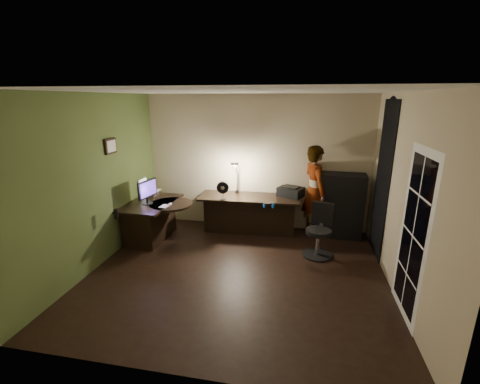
% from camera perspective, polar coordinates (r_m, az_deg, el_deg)
% --- Properties ---
extents(floor, '(4.50, 4.00, 0.01)m').
position_cam_1_polar(floor, '(5.15, -0.56, -14.18)').
color(floor, black).
rests_on(floor, ground).
extents(ceiling, '(4.50, 4.00, 0.01)m').
position_cam_1_polar(ceiling, '(4.44, -0.66, 17.55)').
color(ceiling, silver).
rests_on(ceiling, floor).
extents(wall_back, '(4.50, 0.01, 2.70)m').
position_cam_1_polar(wall_back, '(6.54, 2.87, 5.19)').
color(wall_back, '#BEAE8B').
rests_on(wall_back, floor).
extents(wall_front, '(4.50, 0.01, 2.70)m').
position_cam_1_polar(wall_front, '(2.80, -8.82, -10.58)').
color(wall_front, '#BEAE8B').
rests_on(wall_front, floor).
extents(wall_left, '(0.01, 4.00, 2.70)m').
position_cam_1_polar(wall_left, '(5.51, -24.28, 1.63)').
color(wall_left, '#BEAE8B').
rests_on(wall_left, floor).
extents(wall_right, '(0.01, 4.00, 2.70)m').
position_cam_1_polar(wall_right, '(4.74, 27.23, -0.97)').
color(wall_right, '#BEAE8B').
rests_on(wall_right, floor).
extents(green_wall_overlay, '(0.00, 4.00, 2.70)m').
position_cam_1_polar(green_wall_overlay, '(5.50, -24.16, 1.62)').
color(green_wall_overlay, '#4B5E2C').
rests_on(green_wall_overlay, floor).
extents(arched_doorway, '(0.01, 0.90, 2.60)m').
position_cam_1_polar(arched_doorway, '(5.82, 24.02, 1.87)').
color(arched_doorway, black).
rests_on(arched_doorway, floor).
extents(french_door, '(0.02, 0.92, 2.10)m').
position_cam_1_polar(french_door, '(4.33, 28.42, -6.88)').
color(french_door, white).
rests_on(french_door, floor).
extents(framed_picture, '(0.04, 0.30, 0.25)m').
position_cam_1_polar(framed_picture, '(5.76, -22.06, 7.56)').
color(framed_picture, black).
rests_on(framed_picture, wall_left).
extents(desk_left, '(0.84, 1.31, 0.74)m').
position_cam_1_polar(desk_left, '(6.35, -15.30, -4.93)').
color(desk_left, black).
rests_on(desk_left, floor).
extents(desk_right, '(2.00, 0.75, 0.74)m').
position_cam_1_polar(desk_right, '(6.46, 1.65, -3.97)').
color(desk_right, black).
rests_on(desk_right, floor).
extents(cabinet, '(0.86, 0.47, 1.25)m').
position_cam_1_polar(cabinet, '(6.48, 17.49, -2.29)').
color(cabinet, black).
rests_on(cabinet, floor).
extents(laptop_stand, '(0.24, 0.21, 0.09)m').
position_cam_1_polar(laptop_stand, '(6.71, -15.45, -0.09)').
color(laptop_stand, silver).
rests_on(laptop_stand, desk_left).
extents(laptop, '(0.35, 0.32, 0.24)m').
position_cam_1_polar(laptop, '(6.67, -15.55, 1.23)').
color(laptop, silver).
rests_on(laptop, laptop_stand).
extents(monitor, '(0.19, 0.50, 0.33)m').
position_cam_1_polar(monitor, '(6.11, -16.22, -0.59)').
color(monitor, black).
rests_on(monitor, desk_left).
extents(mouse, '(0.07, 0.10, 0.04)m').
position_cam_1_polar(mouse, '(6.00, -12.32, -2.08)').
color(mouse, silver).
rests_on(mouse, desk_left).
extents(phone, '(0.08, 0.13, 0.01)m').
position_cam_1_polar(phone, '(5.73, -12.64, -3.11)').
color(phone, black).
rests_on(phone, desk_left).
extents(pen, '(0.05, 0.15, 0.01)m').
position_cam_1_polar(pen, '(5.78, -10.30, -2.82)').
color(pen, black).
rests_on(pen, desk_left).
extents(speaker, '(0.08, 0.08, 0.17)m').
position_cam_1_polar(speaker, '(5.54, -21.19, -3.66)').
color(speaker, black).
rests_on(speaker, desk_left).
extents(notepad, '(0.16, 0.21, 0.01)m').
position_cam_1_polar(notepad, '(5.93, -13.28, -2.49)').
color(notepad, silver).
rests_on(notepad, desk_left).
extents(desk_fan, '(0.25, 0.16, 0.36)m').
position_cam_1_polar(desk_fan, '(6.12, -3.05, 0.27)').
color(desk_fan, black).
rests_on(desk_fan, desk_right).
extents(headphones, '(0.21, 0.16, 0.09)m').
position_cam_1_polar(headphones, '(5.71, 5.10, -2.35)').
color(headphones, navy).
rests_on(headphones, desk_right).
extents(printer, '(0.57, 0.51, 0.20)m').
position_cam_1_polar(printer, '(6.41, 9.01, 0.11)').
color(printer, black).
rests_on(printer, desk_right).
extents(desk_lamp, '(0.24, 0.36, 0.73)m').
position_cam_1_polar(desk_lamp, '(6.48, -0.53, 2.88)').
color(desk_lamp, black).
rests_on(desk_lamp, desk_right).
extents(office_chair, '(0.63, 0.63, 0.90)m').
position_cam_1_polar(office_chair, '(5.61, 13.81, -6.81)').
color(office_chair, black).
rests_on(office_chair, floor).
extents(person, '(0.64, 0.75, 1.77)m').
position_cam_1_polar(person, '(6.38, 13.08, 0.20)').
color(person, '#D8A88C').
rests_on(person, floor).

